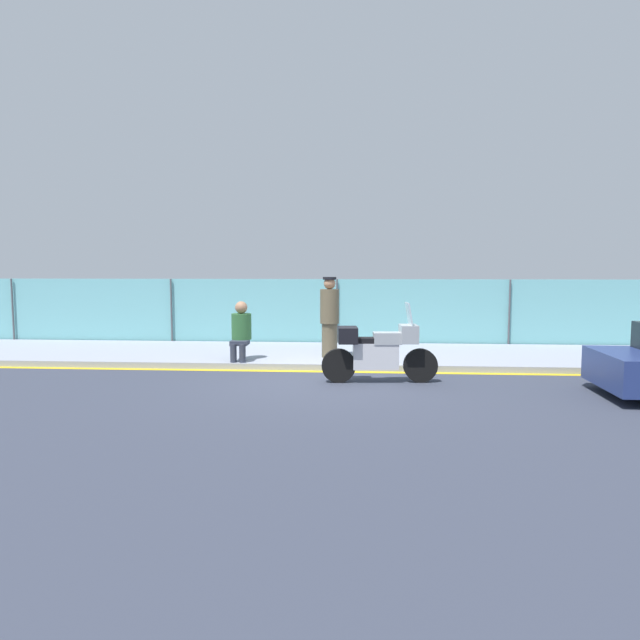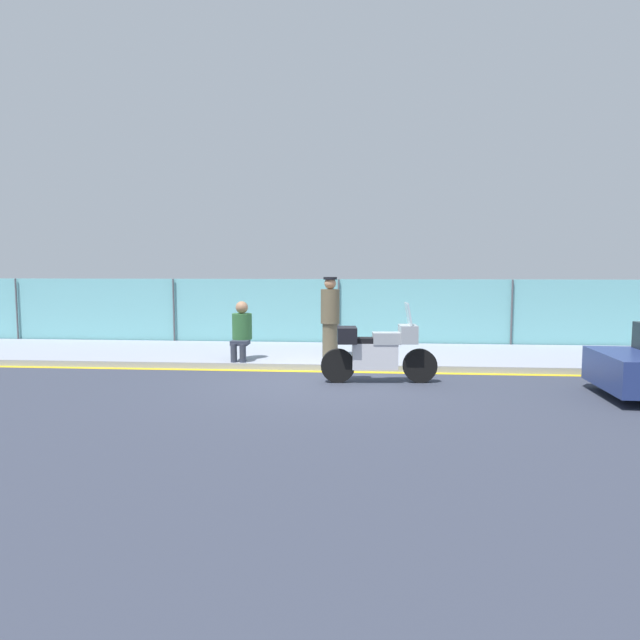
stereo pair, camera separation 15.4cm
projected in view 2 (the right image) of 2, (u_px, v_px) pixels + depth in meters
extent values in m
plane|color=#333847|center=(326.00, 381.00, 10.93)|extent=(120.00, 120.00, 0.00)
cube|color=#8E93A3|center=(335.00, 355.00, 13.70)|extent=(33.85, 3.49, 0.14)
cube|color=gold|center=(330.00, 372.00, 11.89)|extent=(33.85, 0.18, 0.01)
cube|color=#6BB2B7|center=(339.00, 313.00, 15.44)|extent=(32.16, 0.08, 1.85)
cylinder|color=#4C4C51|center=(17.00, 311.00, 16.10)|extent=(0.05, 0.05, 1.85)
cylinder|color=#4C4C51|center=(174.00, 312.00, 15.72)|extent=(0.05, 0.05, 1.85)
cylinder|color=#4C4C51|center=(339.00, 314.00, 15.34)|extent=(0.05, 0.05, 1.85)
cylinder|color=#4C4C51|center=(512.00, 315.00, 14.96)|extent=(0.05, 0.05, 1.85)
cylinder|color=black|center=(420.00, 366.00, 10.77)|extent=(0.65, 0.19, 0.64)
cylinder|color=black|center=(338.00, 366.00, 10.78)|extent=(0.65, 0.19, 0.64)
cube|color=silver|center=(375.00, 356.00, 10.76)|extent=(0.87, 0.35, 0.50)
cube|color=#999EA3|center=(387.00, 338.00, 10.72)|extent=(0.54, 0.35, 0.22)
cube|color=black|center=(370.00, 340.00, 10.73)|extent=(0.62, 0.33, 0.10)
cube|color=#999EA3|center=(408.00, 334.00, 10.71)|extent=(0.36, 0.50, 0.34)
cube|color=silver|center=(408.00, 314.00, 10.68)|extent=(0.14, 0.43, 0.42)
cube|color=black|center=(347.00, 335.00, 10.72)|extent=(0.40, 0.53, 0.30)
cylinder|color=brown|center=(330.00, 340.00, 12.93)|extent=(0.35, 0.35, 0.77)
cylinder|color=brown|center=(330.00, 306.00, 12.85)|extent=(0.43, 0.43, 0.77)
sphere|color=#A37556|center=(330.00, 283.00, 12.81)|extent=(0.27, 0.27, 0.27)
cylinder|color=black|center=(330.00, 278.00, 12.79)|extent=(0.31, 0.31, 0.06)
cylinder|color=#2D3342|center=(234.00, 353.00, 12.25)|extent=(0.14, 0.14, 0.40)
cylinder|color=#2D3342|center=(243.00, 353.00, 12.23)|extent=(0.14, 0.14, 0.40)
cube|color=#2D3342|center=(240.00, 343.00, 12.42)|extent=(0.37, 0.40, 0.10)
cylinder|color=#2D6033|center=(242.00, 326.00, 12.59)|extent=(0.44, 0.44, 0.57)
sphere|color=#A37556|center=(242.00, 307.00, 12.55)|extent=(0.27, 0.27, 0.27)
cylinder|color=black|center=(632.00, 372.00, 10.26)|extent=(0.62, 0.24, 0.61)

